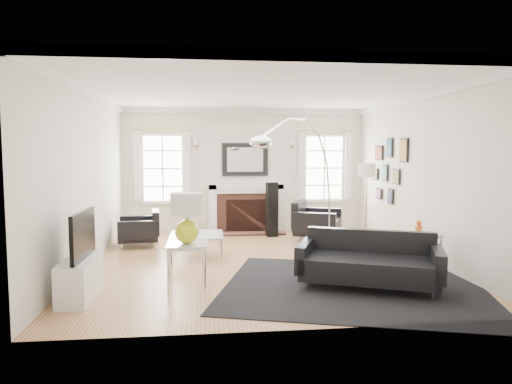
{
  "coord_description": "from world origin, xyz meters",
  "views": [
    {
      "loc": [
        -0.89,
        -7.43,
        1.8
      ],
      "look_at": [
        -0.04,
        0.3,
        1.13
      ],
      "focal_mm": 32.0,
      "sensor_mm": 36.0,
      "label": 1
    }
  ],
  "objects": [
    {
      "name": "gourd_lamp",
      "position": [
        -1.15,
        -1.38,
        0.99
      ],
      "size": [
        0.42,
        0.42,
        0.68
      ],
      "color": "#C9DC1B",
      "rests_on": "side_table_left"
    },
    {
      "name": "crown_molding",
      "position": [
        0.0,
        0.0,
        2.74
      ],
      "size": [
        5.5,
        6.0,
        0.12
      ],
      "primitive_type": "cube",
      "color": "white",
      "rests_on": "back_wall"
    },
    {
      "name": "window_right",
      "position": [
        1.85,
        2.95,
        1.46
      ],
      "size": [
        1.24,
        0.15,
        1.62
      ],
      "color": "white",
      "rests_on": "back_wall"
    },
    {
      "name": "area_rug",
      "position": [
        1.07,
        -1.64,
        0.01
      ],
      "size": [
        4.07,
        3.68,
        0.01
      ],
      "primitive_type": "cube",
      "rotation": [
        0.0,
        0.0,
        -0.28
      ],
      "color": "black",
      "rests_on": "floor"
    },
    {
      "name": "front_wall",
      "position": [
        0.0,
        -3.0,
        1.4
      ],
      "size": [
        5.5,
        0.04,
        2.8
      ],
      "primitive_type": "cube",
      "color": "silver",
      "rests_on": "floor"
    },
    {
      "name": "ceiling",
      "position": [
        0.0,
        0.0,
        2.8
      ],
      "size": [
        5.5,
        6.0,
        0.02
      ],
      "primitive_type": "cube",
      "color": "white",
      "rests_on": "back_wall"
    },
    {
      "name": "speaker_tower",
      "position": [
        0.52,
        2.23,
        0.58
      ],
      "size": [
        0.25,
        0.25,
        1.17
      ],
      "primitive_type": "cube",
      "rotation": [
        0.0,
        0.0,
        0.09
      ],
      "color": "black",
      "rests_on": "floor"
    },
    {
      "name": "mantel_mirror",
      "position": [
        0.0,
        2.95,
        1.65
      ],
      "size": [
        1.05,
        0.07,
        0.75
      ],
      "color": "black",
      "rests_on": "back_wall"
    },
    {
      "name": "coffee_table",
      "position": [
        -1.06,
        0.42,
        0.37
      ],
      "size": [
        0.9,
        0.9,
        0.4
      ],
      "color": "silver",
      "rests_on": "floor"
    },
    {
      "name": "stick_floor_lamp",
      "position": [
        2.2,
        1.07,
        1.39
      ],
      "size": [
        0.32,
        0.32,
        1.6
      ],
      "color": "#BF8F42",
      "rests_on": "floor"
    },
    {
      "name": "armchair_left",
      "position": [
        -2.14,
        1.5,
        0.32
      ],
      "size": [
        0.84,
        0.92,
        0.57
      ],
      "color": "black",
      "rests_on": "floor"
    },
    {
      "name": "left_wall",
      "position": [
        -2.75,
        0.0,
        1.4
      ],
      "size": [
        0.04,
        6.0,
        2.8
      ],
      "primitive_type": "cube",
      "color": "silver",
      "rests_on": "floor"
    },
    {
      "name": "side_table_left",
      "position": [
        -1.15,
        -1.38,
        0.49
      ],
      "size": [
        0.54,
        0.54,
        0.6
      ],
      "color": "silver",
      "rests_on": "floor"
    },
    {
      "name": "gallery_wall",
      "position": [
        2.72,
        1.3,
        1.53
      ],
      "size": [
        0.04,
        1.73,
        1.29
      ],
      "color": "black",
      "rests_on": "right_wall"
    },
    {
      "name": "sofa",
      "position": [
        1.28,
        -1.62,
        0.33
      ],
      "size": [
        2.03,
        1.48,
        0.6
      ],
      "color": "black",
      "rests_on": "floor"
    },
    {
      "name": "orange_vase",
      "position": [
        2.2,
        -1.14,
        0.72
      ],
      "size": [
        0.11,
        0.11,
        0.17
      ],
      "color": "#D14F1A",
      "rests_on": "nesting_table"
    },
    {
      "name": "arc_floor_lamp",
      "position": [
        0.69,
        0.27,
        1.34
      ],
      "size": [
        1.76,
        1.63,
        2.49
      ],
      "color": "silver",
      "rests_on": "floor"
    },
    {
      "name": "window_left",
      "position": [
        -1.85,
        2.95,
        1.46
      ],
      "size": [
        1.24,
        0.15,
        1.62
      ],
      "color": "white",
      "rests_on": "back_wall"
    },
    {
      "name": "back_wall",
      "position": [
        0.0,
        3.0,
        1.4
      ],
      "size": [
        5.5,
        0.04,
        2.8
      ],
      "primitive_type": "cube",
      "color": "silver",
      "rests_on": "floor"
    },
    {
      "name": "fireplace",
      "position": [
        0.0,
        2.79,
        0.54
      ],
      "size": [
        1.7,
        0.69,
        1.11
      ],
      "color": "white",
      "rests_on": "floor"
    },
    {
      "name": "armchair_right",
      "position": [
        1.31,
        1.65,
        0.37
      ],
      "size": [
        1.19,
        1.25,
        0.67
      ],
      "color": "black",
      "rests_on": "floor"
    },
    {
      "name": "tv_unit",
      "position": [
        -2.44,
        -1.7,
        0.33
      ],
      "size": [
        0.35,
        1.0,
        1.09
      ],
      "color": "white",
      "rests_on": "floor"
    },
    {
      "name": "right_wall",
      "position": [
        2.75,
        0.0,
        1.4
      ],
      "size": [
        0.04,
        6.0,
        2.8
      ],
      "primitive_type": "cube",
      "color": "silver",
      "rests_on": "floor"
    },
    {
      "name": "floor",
      "position": [
        0.0,
        0.0,
        0.0
      ],
      "size": [
        6.0,
        6.0,
        0.0
      ],
      "primitive_type": "plane",
      "color": "#9C6441",
      "rests_on": "ground"
    },
    {
      "name": "nesting_table",
      "position": [
        2.2,
        -1.14,
        0.51
      ],
      "size": [
        0.57,
        0.48,
        0.63
      ],
      "color": "silver",
      "rests_on": "floor"
    }
  ]
}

